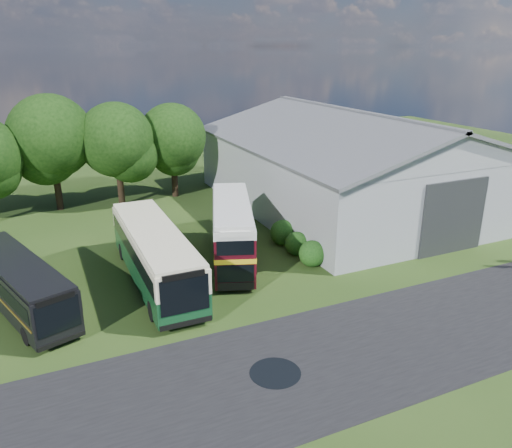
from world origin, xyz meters
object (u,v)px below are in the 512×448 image
bus_maroon_double (232,232)px  bus_dark_single (19,284)px  storage_shed (349,157)px  bus_green_single (155,255)px

bus_maroon_double → bus_dark_single: (-12.39, -1.20, -0.51)m
storage_shed → bus_dark_single: 27.64m
bus_dark_single → bus_green_single: bearing=-16.7°
bus_green_single → bus_dark_single: (-7.21, -0.23, -0.28)m
bus_dark_single → bus_maroon_double: bearing=-13.0°
storage_shed → bus_green_single: (-18.93, -8.35, -2.41)m
bus_maroon_double → bus_dark_single: 12.46m
storage_shed → bus_dark_single: (-26.14, -8.58, -2.69)m
bus_green_single → bus_maroon_double: bus_maroon_double is taller
storage_shed → bus_dark_single: storage_shed is taller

